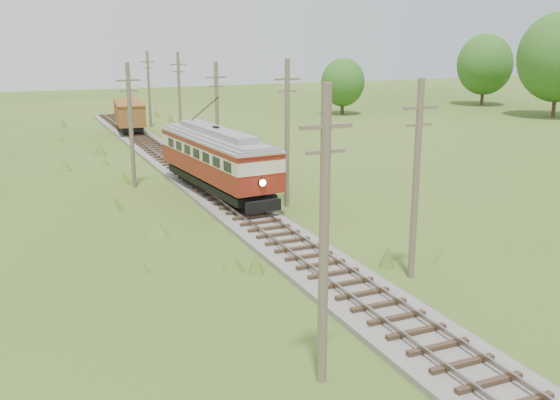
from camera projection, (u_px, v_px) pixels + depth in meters
name	position (u px, v px, depth m)	size (l,w,h in m)	color
railbed_main	(223.00, 198.00, 40.18)	(3.60, 96.00, 0.57)	#605B54
streetcar	(217.00, 155.00, 40.43)	(4.20, 13.34, 6.05)	black
gondola	(129.00, 114.00, 67.71)	(3.78, 8.97, 2.89)	black
gravel_pile	(220.00, 150.00, 55.23)	(3.41, 3.62, 1.24)	gray
utility_pole_r_2	(416.00, 179.00, 26.21)	(1.60, 0.30, 8.60)	brown
utility_pole_r_3	(287.00, 133.00, 37.64)	(1.60, 0.30, 9.00)	brown
utility_pole_r_4	(217.00, 114.00, 49.17)	(1.60, 0.30, 8.40)	brown
utility_pole_r_5	(179.00, 97.00, 60.78)	(1.60, 0.30, 8.90)	brown
utility_pole_r_6	(149.00, 89.00, 72.25)	(1.60, 0.30, 8.70)	brown
utility_pole_l_a	(324.00, 236.00, 17.93)	(1.60, 0.30, 9.00)	brown
utility_pole_l_b	(131.00, 124.00, 42.68)	(1.60, 0.30, 8.60)	brown
tree_right_4	(559.00, 57.00, 80.51)	(10.50, 10.50, 13.53)	#38281C
tree_right_5	(485.00, 65.00, 95.86)	(8.40, 8.40, 10.82)	#38281C
tree_mid_b	(343.00, 82.00, 84.47)	(5.88, 5.88, 7.57)	#38281C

